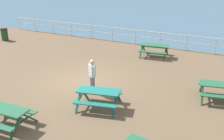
% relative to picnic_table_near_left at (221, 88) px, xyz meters
% --- Properties ---
extents(ground_plane, '(30.00, 24.00, 0.20)m').
position_rel_picnic_table_near_left_xyz_m(ground_plane, '(-6.64, -0.88, -0.68)').
color(ground_plane, brown).
extents(seaward_railing, '(23.07, 0.07, 1.08)m').
position_rel_picnic_table_near_left_xyz_m(seaward_railing, '(-6.64, 6.87, 0.17)').
color(seaward_railing, white).
rests_on(seaward_railing, ground).
extents(picnic_table_near_left, '(2.06, 1.83, 0.80)m').
position_rel_picnic_table_near_left_xyz_m(picnic_table_near_left, '(0.00, 0.00, 0.00)').
color(picnic_table_near_left, '#286B47').
rests_on(picnic_table_near_left, ground).
extents(picnic_table_mid_centre, '(1.84, 1.58, 0.80)m').
position_rel_picnic_table_near_left_xyz_m(picnic_table_mid_centre, '(-7.05, -5.70, 0.00)').
color(picnic_table_mid_centre, '#286B47').
rests_on(picnic_table_mid_centre, ground).
extents(picnic_table_far_left, '(1.96, 1.72, 0.80)m').
position_rel_picnic_table_near_left_xyz_m(picnic_table_far_left, '(-4.49, 4.66, 0.00)').
color(picnic_table_far_left, '#286B47').
rests_on(picnic_table_far_left, ground).
extents(picnic_table_far_right, '(2.08, 1.86, 0.80)m').
position_rel_picnic_table_near_left_xyz_m(picnic_table_far_right, '(-4.62, -2.89, 0.00)').
color(picnic_table_far_right, '#1E7A70').
rests_on(picnic_table_far_right, ground).
extents(visitor, '(0.45, 0.38, 1.66)m').
position_rel_picnic_table_near_left_xyz_m(visitor, '(-5.51, -1.81, 0.36)').
color(visitor, slate).
rests_on(visitor, ground).
extents(litter_bin, '(0.55, 0.55, 0.95)m').
position_rel_picnic_table_near_left_xyz_m(litter_bin, '(-16.40, 3.41, -0.10)').
color(litter_bin, '#1E4723').
rests_on(litter_bin, ground).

